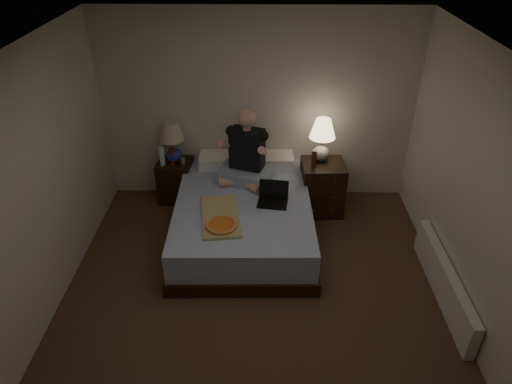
{
  "coord_description": "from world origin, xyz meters",
  "views": [
    {
      "loc": [
        0.07,
        -3.22,
        3.48
      ],
      "look_at": [
        0.0,
        0.9,
        0.85
      ],
      "focal_mm": 32.0,
      "sensor_mm": 36.0,
      "label": 1
    }
  ],
  "objects_px": {
    "water_bottle": "(162,156)",
    "lamp_left": "(173,142)",
    "nightstand_right": "(322,187)",
    "beer_bottle_left": "(172,156)",
    "pizza_box": "(221,226)",
    "nightstand_left": "(177,180)",
    "radiator": "(444,282)",
    "lamp_right": "(322,140)",
    "soda_can": "(183,162)",
    "beer_bottle_right": "(314,159)",
    "person": "(246,147)",
    "laptop": "(273,195)",
    "bed": "(244,217)"
  },
  "relations": [
    {
      "from": "water_bottle",
      "to": "lamp_left",
      "type": "bearing_deg",
      "value": 34.12
    },
    {
      "from": "nightstand_right",
      "to": "beer_bottle_left",
      "type": "distance_m",
      "value": 1.98
    },
    {
      "from": "pizza_box",
      "to": "lamp_left",
      "type": "bearing_deg",
      "value": 109.97
    },
    {
      "from": "nightstand_left",
      "to": "pizza_box",
      "type": "distance_m",
      "value": 1.58
    },
    {
      "from": "beer_bottle_left",
      "to": "pizza_box",
      "type": "xyz_separation_m",
      "value": [
        0.74,
        -1.3,
        -0.13
      ]
    },
    {
      "from": "pizza_box",
      "to": "radiator",
      "type": "bearing_deg",
      "value": -18.66
    },
    {
      "from": "lamp_right",
      "to": "soda_can",
      "type": "xyz_separation_m",
      "value": [
        -1.77,
        0.05,
        -0.35
      ]
    },
    {
      "from": "water_bottle",
      "to": "soda_can",
      "type": "height_order",
      "value": "water_bottle"
    },
    {
      "from": "nightstand_right",
      "to": "beer_bottle_right",
      "type": "relative_size",
      "value": 3.04
    },
    {
      "from": "nightstand_left",
      "to": "lamp_right",
      "type": "distance_m",
      "value": 2.02
    },
    {
      "from": "nightstand_right",
      "to": "person",
      "type": "bearing_deg",
      "value": -175.46
    },
    {
      "from": "nightstand_right",
      "to": "lamp_left",
      "type": "height_order",
      "value": "lamp_left"
    },
    {
      "from": "lamp_left",
      "to": "beer_bottle_left",
      "type": "xyz_separation_m",
      "value": [
        -0.01,
        -0.07,
        -0.17
      ]
    },
    {
      "from": "lamp_right",
      "to": "radiator",
      "type": "height_order",
      "value": "lamp_right"
    },
    {
      "from": "lamp_left",
      "to": "beer_bottle_left",
      "type": "bearing_deg",
      "value": -100.57
    },
    {
      "from": "beer_bottle_right",
      "to": "person",
      "type": "xyz_separation_m",
      "value": [
        -0.84,
        -0.03,
        0.17
      ]
    },
    {
      "from": "nightstand_right",
      "to": "laptop",
      "type": "height_order",
      "value": "laptop"
    },
    {
      "from": "lamp_right",
      "to": "laptop",
      "type": "bearing_deg",
      "value": -129.46
    },
    {
      "from": "nightstand_left",
      "to": "nightstand_right",
      "type": "xyz_separation_m",
      "value": [
        1.93,
        -0.24,
        0.06
      ]
    },
    {
      "from": "lamp_right",
      "to": "nightstand_left",
      "type": "bearing_deg",
      "value": 175.71
    },
    {
      "from": "person",
      "to": "pizza_box",
      "type": "relative_size",
      "value": 1.22
    },
    {
      "from": "lamp_right",
      "to": "water_bottle",
      "type": "xyz_separation_m",
      "value": [
        -2.03,
        0.05,
        -0.27
      ]
    },
    {
      "from": "lamp_right",
      "to": "radiator",
      "type": "distance_m",
      "value": 2.15
    },
    {
      "from": "water_bottle",
      "to": "laptop",
      "type": "bearing_deg",
      "value": -29.41
    },
    {
      "from": "bed",
      "to": "water_bottle",
      "type": "height_order",
      "value": "water_bottle"
    },
    {
      "from": "nightstand_left",
      "to": "soda_can",
      "type": "bearing_deg",
      "value": -31.6
    },
    {
      "from": "water_bottle",
      "to": "person",
      "type": "distance_m",
      "value": 1.16
    },
    {
      "from": "soda_can",
      "to": "beer_bottle_right",
      "type": "height_order",
      "value": "beer_bottle_right"
    },
    {
      "from": "radiator",
      "to": "soda_can",
      "type": "bearing_deg",
      "value": 149.44
    },
    {
      "from": "bed",
      "to": "laptop",
      "type": "xyz_separation_m",
      "value": [
        0.34,
        -0.09,
        0.38
      ]
    },
    {
      "from": "water_bottle",
      "to": "nightstand_right",
      "type": "bearing_deg",
      "value": -4.13
    },
    {
      "from": "lamp_left",
      "to": "person",
      "type": "relative_size",
      "value": 0.6
    },
    {
      "from": "pizza_box",
      "to": "nightstand_right",
      "type": "bearing_deg",
      "value": 35.22
    },
    {
      "from": "soda_can",
      "to": "beer_bottle_right",
      "type": "xyz_separation_m",
      "value": [
        1.67,
        -0.24,
        0.18
      ]
    },
    {
      "from": "soda_can",
      "to": "beer_bottle_left",
      "type": "xyz_separation_m",
      "value": [
        -0.14,
        0.02,
        0.06
      ]
    },
    {
      "from": "laptop",
      "to": "pizza_box",
      "type": "bearing_deg",
      "value": -131.49
    },
    {
      "from": "beer_bottle_left",
      "to": "pizza_box",
      "type": "height_order",
      "value": "beer_bottle_left"
    },
    {
      "from": "bed",
      "to": "lamp_left",
      "type": "bearing_deg",
      "value": 138.44
    },
    {
      "from": "lamp_right",
      "to": "soda_can",
      "type": "relative_size",
      "value": 5.6
    },
    {
      "from": "water_bottle",
      "to": "beer_bottle_left",
      "type": "height_order",
      "value": "water_bottle"
    },
    {
      "from": "pizza_box",
      "to": "lamp_right",
      "type": "bearing_deg",
      "value": 38.52
    },
    {
      "from": "person",
      "to": "pizza_box",
      "type": "height_order",
      "value": "person"
    },
    {
      "from": "beer_bottle_left",
      "to": "beer_bottle_right",
      "type": "distance_m",
      "value": 1.83
    },
    {
      "from": "lamp_right",
      "to": "beer_bottle_left",
      "type": "xyz_separation_m",
      "value": [
        -1.91,
        0.07,
        -0.28
      ]
    },
    {
      "from": "water_bottle",
      "to": "pizza_box",
      "type": "xyz_separation_m",
      "value": [
        0.86,
        -1.28,
        -0.14
      ]
    },
    {
      "from": "beer_bottle_left",
      "to": "soda_can",
      "type": "bearing_deg",
      "value": -9.91
    },
    {
      "from": "nightstand_right",
      "to": "beer_bottle_left",
      "type": "relative_size",
      "value": 3.04
    },
    {
      "from": "nightstand_left",
      "to": "nightstand_right",
      "type": "height_order",
      "value": "nightstand_right"
    },
    {
      "from": "lamp_right",
      "to": "person",
      "type": "bearing_deg",
      "value": -166.92
    },
    {
      "from": "nightstand_left",
      "to": "lamp_right",
      "type": "bearing_deg",
      "value": 0.79
    }
  ]
}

